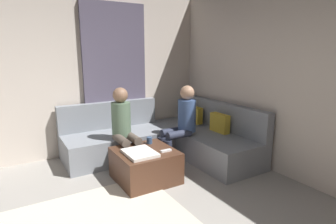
{
  "coord_description": "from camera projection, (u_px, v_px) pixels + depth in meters",
  "views": [
    {
      "loc": [
        1.72,
        -0.37,
        1.71
      ],
      "look_at": [
        -1.63,
        1.63,
        0.85
      ],
      "focal_mm": 29.55,
      "sensor_mm": 36.0,
      "label": 1
    }
  ],
  "objects": [
    {
      "name": "coffee_mug",
      "position": [
        149.0,
        140.0,
        3.93
      ],
      "size": [
        0.08,
        0.08,
        0.1
      ],
      "primitive_type": "cylinder",
      "color": "#334C72",
      "rests_on": "ottoman"
    },
    {
      "name": "wall_left",
      "position": [
        31.0,
        76.0,
        4.17
      ],
      "size": [
        0.12,
        6.0,
        2.7
      ],
      "primitive_type": "cube",
      "color": "beige",
      "rests_on": "ground_plane"
    },
    {
      "name": "person_on_couch_side",
      "position": [
        124.0,
        125.0,
        4.0
      ],
      "size": [
        0.6,
        0.3,
        1.2
      ],
      "rotation": [
        0.0,
        0.0,
        -1.57
      ],
      "color": "brown",
      "rests_on": "ground_plane"
    },
    {
      "name": "folded_blanket",
      "position": [
        140.0,
        153.0,
        3.52
      ],
      "size": [
        0.44,
        0.36,
        0.04
      ],
      "primitive_type": "cube",
      "color": "white",
      "rests_on": "ottoman"
    },
    {
      "name": "sectional_couch",
      "position": [
        167.0,
        139.0,
        4.62
      ],
      "size": [
        2.1,
        2.55,
        0.87
      ],
      "color": "gray",
      "rests_on": "ground_plane"
    },
    {
      "name": "ottoman",
      "position": [
        145.0,
        165.0,
        3.72
      ],
      "size": [
        0.76,
        0.76,
        0.42
      ],
      "primitive_type": "cube",
      "color": "#4C2D1E",
      "rests_on": "ground_plane"
    },
    {
      "name": "game_remote",
      "position": [
        166.0,
        151.0,
        3.63
      ],
      "size": [
        0.05,
        0.15,
        0.02
      ],
      "primitive_type": "cube",
      "color": "white",
      "rests_on": "ottoman"
    },
    {
      "name": "curtain_panel",
      "position": [
        116.0,
        79.0,
        4.75
      ],
      "size": [
        0.06,
        1.1,
        2.5
      ],
      "primitive_type": "cube",
      "color": "#595166",
      "rests_on": "ground_plane"
    },
    {
      "name": "person_on_couch_back",
      "position": [
        182.0,
        121.0,
        4.26
      ],
      "size": [
        0.3,
        0.6,
        1.2
      ],
      "rotation": [
        0.0,
        0.0,
        3.14
      ],
      "color": "#2D3347",
      "rests_on": "ground_plane"
    }
  ]
}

